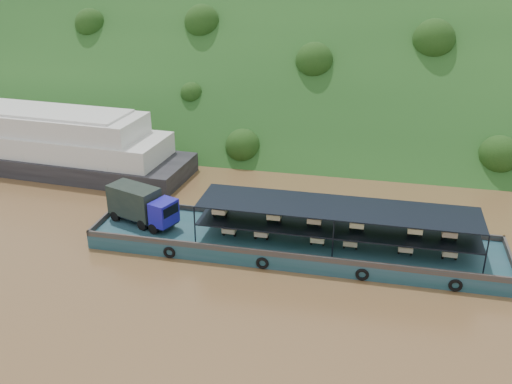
# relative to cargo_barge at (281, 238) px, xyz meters

# --- Properties ---
(ground) EXTENTS (160.00, 160.00, 0.00)m
(ground) POSITION_rel_cargo_barge_xyz_m (-1.21, 1.53, -1.13)
(ground) COLOR brown
(ground) RESTS_ON ground
(hillside) EXTENTS (140.00, 39.60, 39.60)m
(hillside) POSITION_rel_cargo_barge_xyz_m (-1.21, 37.53, -1.13)
(hillside) COLOR #173A15
(hillside) RESTS_ON ground
(cargo_barge) EXTENTS (35.00, 7.18, 4.55)m
(cargo_barge) POSITION_rel_cargo_barge_xyz_m (0.00, 0.00, 0.00)
(cargo_barge) COLOR #123C41
(cargo_barge) RESTS_ON ground
(passenger_ferry) EXTENTS (35.40, 11.10, 7.06)m
(passenger_ferry) POSITION_rel_cargo_barge_xyz_m (-30.54, 13.44, 1.93)
(passenger_ferry) COLOR black
(passenger_ferry) RESTS_ON ground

